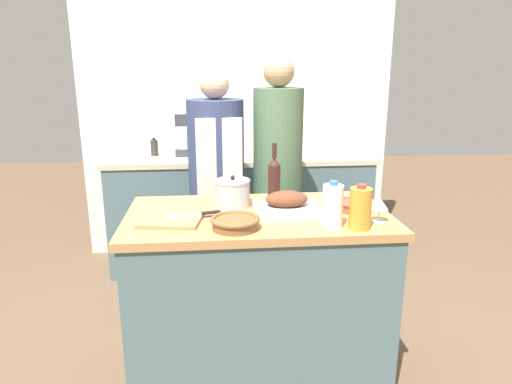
% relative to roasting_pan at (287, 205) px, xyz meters
% --- Properties ---
extents(ground_plane, '(12.00, 12.00, 0.00)m').
position_rel_roasting_pan_xyz_m(ground_plane, '(-0.14, 0.03, -0.96)').
color(ground_plane, brown).
extents(kitchen_island, '(1.31, 0.71, 0.92)m').
position_rel_roasting_pan_xyz_m(kitchen_island, '(-0.14, 0.03, -0.50)').
color(kitchen_island, '#4C666B').
rests_on(kitchen_island, ground_plane).
extents(back_counter, '(2.15, 0.60, 0.93)m').
position_rel_roasting_pan_xyz_m(back_counter, '(-0.14, 1.52, -0.50)').
color(back_counter, '#4C666B').
rests_on(back_counter, ground_plane).
extents(back_wall, '(2.65, 0.10, 2.55)m').
position_rel_roasting_pan_xyz_m(back_wall, '(-0.14, 1.87, 0.31)').
color(back_wall, silver).
rests_on(back_wall, ground_plane).
extents(roasting_pan, '(0.32, 0.23, 0.12)m').
position_rel_roasting_pan_xyz_m(roasting_pan, '(0.00, 0.00, 0.00)').
color(roasting_pan, '#BCBCC1').
rests_on(roasting_pan, kitchen_island).
extents(wicker_basket, '(0.22, 0.22, 0.05)m').
position_rel_roasting_pan_xyz_m(wicker_basket, '(-0.26, -0.18, -0.02)').
color(wicker_basket, brown).
rests_on(wicker_basket, kitchen_island).
extents(cutting_board, '(0.31, 0.26, 0.02)m').
position_rel_roasting_pan_xyz_m(cutting_board, '(-0.56, -0.07, -0.04)').
color(cutting_board, '#AD7F51').
rests_on(cutting_board, kitchen_island).
extents(stock_pot, '(0.18, 0.18, 0.17)m').
position_rel_roasting_pan_xyz_m(stock_pot, '(-0.26, 0.16, 0.03)').
color(stock_pot, '#B7B7BC').
rests_on(stock_pot, kitchen_island).
extents(mixing_bowl, '(0.18, 0.18, 0.06)m').
position_rel_roasting_pan_xyz_m(mixing_bowl, '(0.35, 0.03, -0.01)').
color(mixing_bowl, '#A84C38').
rests_on(mixing_bowl, kitchen_island).
extents(juice_jug, '(0.10, 0.10, 0.21)m').
position_rel_roasting_pan_xyz_m(juice_jug, '(0.29, -0.24, 0.05)').
color(juice_jug, orange).
rests_on(juice_jug, kitchen_island).
extents(milk_jug, '(0.09, 0.09, 0.22)m').
position_rel_roasting_pan_xyz_m(milk_jug, '(0.18, -0.20, 0.05)').
color(milk_jug, white).
rests_on(milk_jug, kitchen_island).
extents(wine_bottle_green, '(0.07, 0.07, 0.31)m').
position_rel_roasting_pan_xyz_m(wine_bottle_green, '(-0.03, 0.27, 0.08)').
color(wine_bottle_green, '#381E19').
rests_on(wine_bottle_green, kitchen_island).
extents(wine_glass_left, '(0.08, 0.08, 0.12)m').
position_rel_roasting_pan_xyz_m(wine_glass_left, '(0.42, -0.15, 0.04)').
color(wine_glass_left, silver).
rests_on(wine_glass_left, kitchen_island).
extents(knife_chef, '(0.25, 0.09, 0.01)m').
position_rel_roasting_pan_xyz_m(knife_chef, '(-0.44, -0.02, -0.02)').
color(knife_chef, '#B7B7BC').
rests_on(knife_chef, cutting_board).
extents(stand_mixer, '(0.18, 0.14, 0.33)m').
position_rel_roasting_pan_xyz_m(stand_mixer, '(-0.56, 1.54, 0.10)').
color(stand_mixer, '#333842').
rests_on(stand_mixer, back_counter).
extents(condiment_bottle_tall, '(0.06, 0.06, 0.14)m').
position_rel_roasting_pan_xyz_m(condiment_bottle_tall, '(-0.83, 1.57, 0.03)').
color(condiment_bottle_tall, '#332D28').
rests_on(condiment_bottle_tall, back_counter).
extents(condiment_bottle_short, '(0.06, 0.06, 0.20)m').
position_rel_roasting_pan_xyz_m(condiment_bottle_short, '(0.17, 1.40, 0.06)').
color(condiment_bottle_short, '#234C28').
rests_on(condiment_bottle_short, back_counter).
extents(person_cook_aproned, '(0.36, 0.38, 1.61)m').
position_rel_roasting_pan_xyz_m(person_cook_aproned, '(-0.34, 0.80, -0.08)').
color(person_cook_aproned, beige).
rests_on(person_cook_aproned, ground_plane).
extents(person_cook_guest, '(0.32, 0.32, 1.69)m').
position_rel_roasting_pan_xyz_m(person_cook_guest, '(0.07, 0.80, -0.02)').
color(person_cook_guest, beige).
rests_on(person_cook_guest, ground_plane).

